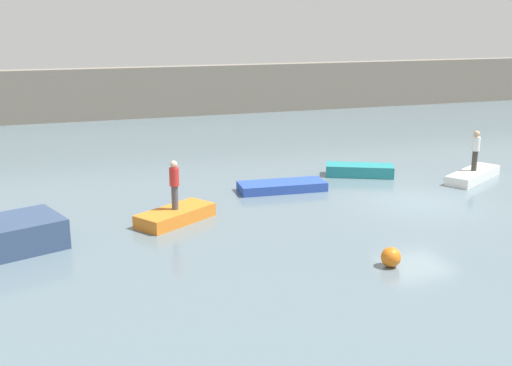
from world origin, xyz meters
name	(u,v)px	position (x,y,z in m)	size (l,w,h in m)	color
ground_plane	(419,203)	(0.00, 0.00, 0.00)	(120.00, 120.00, 0.00)	slate
embankment_wall	(235,89)	(0.00, 23.42, 1.68)	(80.00, 1.20, 3.35)	gray
rowboat_orange	(176,215)	(-8.92, 0.68, 0.22)	(2.73, 1.14, 0.44)	orange
rowboat_blue	(282,186)	(-4.19, 3.16, 0.18)	(3.40, 1.22, 0.35)	#2B4CAD
rowboat_teal	(359,170)	(-0.19, 4.33, 0.24)	(2.85, 1.04, 0.49)	teal
rowboat_white	(473,175)	(4.01, 2.21, 0.20)	(3.40, 0.97, 0.39)	white
person_white_shirt	(476,148)	(4.01, 2.21, 1.34)	(0.32, 0.32, 1.69)	#38332D
person_red_shirt	(174,182)	(-8.92, 0.68, 1.36)	(0.32, 0.32, 1.65)	#4C4C56
mooring_buoy	(391,257)	(-4.12, -5.02, 0.28)	(0.55, 0.55, 0.55)	orange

